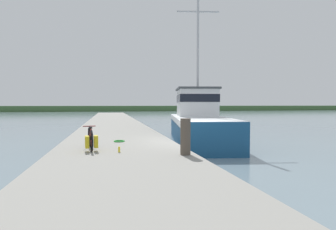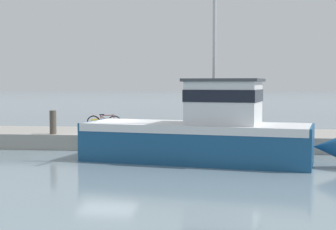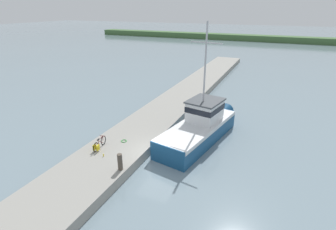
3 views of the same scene
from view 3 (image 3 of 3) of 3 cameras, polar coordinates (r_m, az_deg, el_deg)
The scene contains 7 objects.
ground_plane at distance 19.42m, azimuth -2.48°, elevation -9.86°, with size 320.00×320.00×0.00m, color gray.
dock_pier at distance 20.60m, azimuth -10.25°, elevation -7.02°, with size 4.58×80.00×0.72m, color gray.
fishing_boat_main at distance 22.01m, azimuth 7.15°, elevation -2.29°, with size 4.49×10.84×9.46m.
bicycle_touring at distance 19.87m, azimuth -14.88°, elevation -6.26°, with size 0.57×1.80×0.78m.
mooring_post at distance 17.15m, azimuth -10.40°, elevation -10.02°, with size 0.31×0.31×1.12m, color #51473D.
hose_coil at distance 20.71m, azimuth -9.58°, elevation -5.60°, with size 0.45×0.45×0.05m, color green.
water_bottle_on_curb at distance 19.02m, azimuth -13.86°, elevation -8.48°, with size 0.07×0.07×0.18m, color yellow.
Camera 3 is at (7.37, -14.65, 10.40)m, focal length 28.00 mm.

